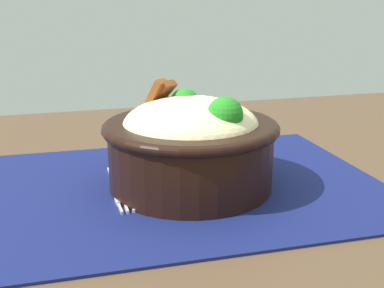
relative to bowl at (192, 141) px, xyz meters
The scene contains 4 objects.
table 0.12m from the bowl, 85.55° to the left, with size 1.31×0.95×0.76m.
placemat 0.06m from the bowl, 23.02° to the right, with size 0.47×0.33×0.00m, color #11194C.
bowl is the anchor object (origin of this frame).
fork 0.10m from the bowl, ahead, with size 0.02×0.14×0.00m.
Camera 1 is at (0.14, 0.45, 0.97)m, focal length 42.48 mm.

